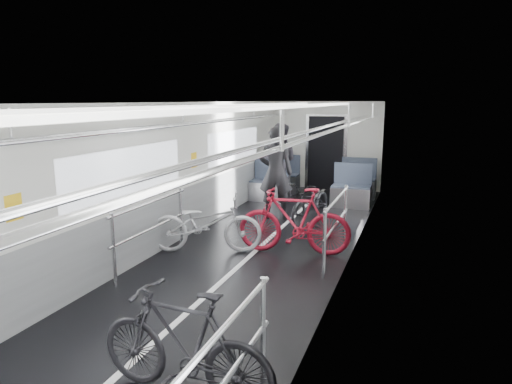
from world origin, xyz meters
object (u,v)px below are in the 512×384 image
at_px(bike_right_near, 184,344).
at_px(bike_aisle, 311,202).
at_px(bike_left_far, 206,223).
at_px(bike_right_far, 294,221).
at_px(person_standing, 276,173).
at_px(person_seated, 279,161).

distance_m(bike_right_near, bike_aisle, 5.77).
distance_m(bike_left_far, bike_right_far, 1.43).
bearing_deg(person_standing, person_seated, -88.46).
bearing_deg(person_standing, bike_aisle, 159.37).
distance_m(bike_left_far, bike_right_near, 3.75).
height_order(bike_right_near, person_seated, person_seated).
bearing_deg(bike_aisle, person_seated, 133.97).
bearing_deg(person_standing, bike_right_near, 86.87).
bearing_deg(person_seated, bike_aisle, 114.98).
bearing_deg(bike_aisle, bike_left_far, -105.49).
bearing_deg(bike_left_far, bike_right_near, -175.59).
relative_size(bike_aisle, person_standing, 0.85).
distance_m(bike_left_far, person_standing, 2.51).
xyz_separation_m(bike_left_far, bike_right_far, (1.37, 0.40, 0.07)).
distance_m(bike_right_far, bike_aisle, 1.94).
bearing_deg(bike_right_near, bike_left_far, -153.28).
relative_size(bike_right_near, bike_right_far, 0.90).
relative_size(bike_left_far, person_seated, 0.97).
xyz_separation_m(bike_left_far, person_seated, (-0.11, 4.43, 0.46)).
relative_size(bike_right_far, bike_aisle, 1.11).
relative_size(bike_left_far, bike_right_near, 1.11).
relative_size(bike_right_far, person_seated, 0.96).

